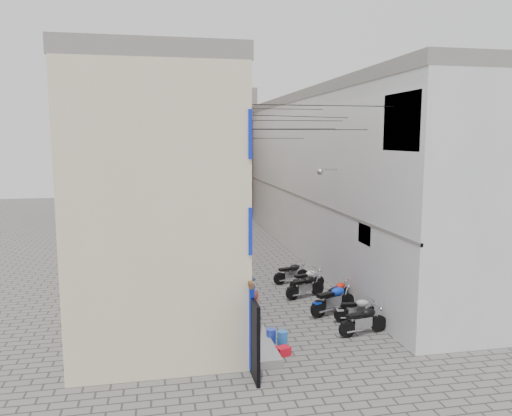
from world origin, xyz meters
TOP-DOWN VIEW (x-y plane):
  - ground at (0.00, 0.00)m, footprint 90.00×90.00m
  - plinth at (-2.05, 13.00)m, footprint 0.90×26.00m
  - building_left at (-4.98, 12.95)m, footprint 5.10×27.00m
  - building_right at (5.00, 13.00)m, footprint 5.94×26.00m
  - building_far_brick_left at (-2.00, 28.00)m, footprint 6.00×6.00m
  - building_far_brick_right at (3.00, 30.00)m, footprint 5.00×6.00m
  - building_far_concrete at (0.00, 34.00)m, footprint 8.00×5.00m
  - far_shopfront at (0.00, 25.20)m, footprint 2.00×0.30m
  - overhead_wires at (0.00, 7.64)m, footprint 5.80×13.02m
  - motorcycle_a at (1.63, 1.88)m, footprint 1.91×0.93m
  - motorcycle_b at (1.90, 3.05)m, footprint 1.72×0.64m
  - motorcycle_c at (1.33, 3.97)m, footprint 2.17×1.41m
  - motorcycle_d at (1.90, 4.97)m, footprint 1.69×1.59m
  - motorcycle_e at (0.87, 6.03)m, footprint 1.93×1.13m
  - motorcycle_f at (1.25, 6.99)m, footprint 1.84×1.08m
  - motorcycle_g at (0.85, 8.16)m, footprint 1.86×1.03m
  - person_a at (-1.97, 2.08)m, footprint 0.47×0.59m
  - person_b at (-1.70, 4.79)m, footprint 1.06×1.08m
  - water_jug_near at (-1.26, 1.42)m, footprint 0.37×0.37m
  - water_jug_far at (-1.55, 1.76)m, footprint 0.37×0.37m
  - red_crate at (-1.39, 0.85)m, footprint 0.50×0.43m

SIDE VIEW (x-z plane):
  - ground at x=0.00m, z-range 0.00..0.00m
  - plinth at x=-2.05m, z-range 0.00..0.25m
  - red_crate at x=-1.39m, z-range 0.00..0.26m
  - water_jug_far at x=-1.55m, z-range 0.00..0.48m
  - water_jug_near at x=-1.26m, z-range 0.00..0.52m
  - motorcycle_b at x=1.90m, z-range 0.00..0.98m
  - motorcycle_f at x=1.25m, z-range 0.00..1.02m
  - motorcycle_d at x=1.90m, z-range 0.00..1.02m
  - motorcycle_g at x=0.85m, z-range 0.00..1.03m
  - motorcycle_a at x=1.63m, z-range 0.00..1.06m
  - motorcycle_e at x=0.87m, z-range 0.00..1.06m
  - motorcycle_c at x=1.33m, z-range 0.00..1.20m
  - person_a at x=-1.97m, z-range 0.25..1.68m
  - person_b at x=-1.70m, z-range 0.25..2.00m
  - far_shopfront at x=0.00m, z-range 0.00..2.40m
  - building_far_brick_right at x=3.00m, z-range 0.00..8.00m
  - building_left at x=-4.98m, z-range 0.00..9.00m
  - building_right at x=5.00m, z-range 0.01..9.01m
  - building_far_brick_left at x=-2.00m, z-range 0.00..10.00m
  - building_far_concrete at x=0.00m, z-range 0.00..11.00m
  - overhead_wires at x=0.00m, z-range 6.46..7.79m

